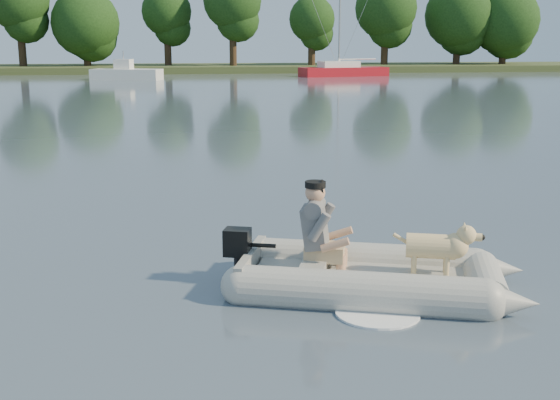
{
  "coord_description": "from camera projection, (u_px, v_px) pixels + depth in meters",
  "views": [
    {
      "loc": [
        -1.24,
        -7.47,
        2.92
      ],
      "look_at": [
        0.07,
        1.96,
        0.75
      ],
      "focal_mm": 45.0,
      "sensor_mm": 36.0,
      "label": 1
    }
  ],
  "objects": [
    {
      "name": "shore_bank",
      "position": [
        194.0,
        69.0,
        67.84
      ],
      "size": [
        160.0,
        12.0,
        0.7
      ],
      "primitive_type": "cube",
      "color": "#47512D",
      "rests_on": "water"
    },
    {
      "name": "man",
      "position": [
        317.0,
        224.0,
        8.38
      ],
      "size": [
        0.88,
        0.82,
        1.08
      ],
      "primitive_type": null,
      "rotation": [
        0.0,
        0.0,
        -0.31
      ],
      "color": "slate",
      "rests_on": "dinghy"
    },
    {
      "name": "outboard_motor",
      "position": [
        238.0,
        258.0,
        8.59
      ],
      "size": [
        0.48,
        0.4,
        0.79
      ],
      "primitive_type": null,
      "rotation": [
        0.0,
        0.0,
        -0.31
      ],
      "color": "black",
      "rests_on": "dinghy"
    },
    {
      "name": "dinghy",
      "position": [
        375.0,
        243.0,
        8.25
      ],
      "size": [
        5.75,
        5.03,
        1.39
      ],
      "primitive_type": null,
      "rotation": [
        0.0,
        0.0,
        -0.31
      ],
      "color": "#959691",
      "rests_on": "water"
    },
    {
      "name": "treeline",
      "position": [
        208.0,
        14.0,
        66.03
      ],
      "size": [
        75.85,
        7.35,
        9.27
      ],
      "color": "#332316",
      "rests_on": "shore_bank"
    },
    {
      "name": "motorboat",
      "position": [
        126.0,
        66.0,
        52.74
      ],
      "size": [
        5.71,
        3.43,
        2.27
      ],
      "primitive_type": null,
      "rotation": [
        0.0,
        0.0,
        -0.27
      ],
      "color": "white",
      "rests_on": "water"
    },
    {
      "name": "sailboat",
      "position": [
        343.0,
        71.0,
        58.58
      ],
      "size": [
        7.68,
        3.67,
        10.15
      ],
      "rotation": [
        0.0,
        0.0,
        0.21
      ],
      "color": "#A2121C",
      "rests_on": "water"
    },
    {
      "name": "dog",
      "position": [
        431.0,
        250.0,
        8.21
      ],
      "size": [
        0.99,
        0.6,
        0.62
      ],
      "primitive_type": null,
      "rotation": [
        0.0,
        0.0,
        -0.31
      ],
      "color": "tan",
      "rests_on": "dinghy"
    },
    {
      "name": "water",
      "position": [
        297.0,
        302.0,
        8.03
      ],
      "size": [
        160.0,
        160.0,
        0.0
      ],
      "primitive_type": "plane",
      "color": "slate",
      "rests_on": "ground"
    }
  ]
}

